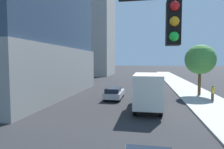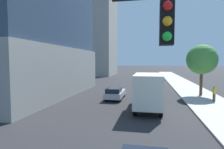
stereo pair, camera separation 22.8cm
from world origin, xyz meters
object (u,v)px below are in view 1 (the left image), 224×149
Objects in this scene: construction_building at (93,15)px; box_truck at (148,90)px; car_silver at (114,93)px; pedestrian_yellow_shirt at (213,93)px; street_tree at (200,60)px; car_white at (147,90)px.

construction_building is 6.17× the size of box_truck.
pedestrian_yellow_shirt reaches higher than car_silver.
construction_building is 9.56× the size of car_silver.
pedestrian_yellow_shirt is at bearing 33.08° from box_truck.
box_truck is (-6.53, -8.26, -2.81)m from street_tree.
car_white is (-6.53, -0.63, -3.93)m from street_tree.
car_silver is at bearing -70.78° from construction_building.
car_white is at bearing 90.00° from box_truck.
street_tree is 1.55× the size of car_white.
street_tree is 10.90m from box_truck.
construction_building is at bearing 111.95° from box_truck.
box_truck reaches higher than car_white.
street_tree is 5.23m from pedestrian_yellow_shirt.
pedestrian_yellow_shirt is (24.32, -38.53, -18.36)m from construction_building.
car_silver is 5.92m from box_truck.
pedestrian_yellow_shirt is at bearing 1.01° from car_silver.
construction_building reaches higher than box_truck.
pedestrian_yellow_shirt is (6.96, 4.53, -0.83)m from box_truck.
street_tree is 11.78m from car_silver.
box_truck reaches higher than car_silver.
construction_building is 43.65m from car_white.
car_white is 7.70m from box_truck.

